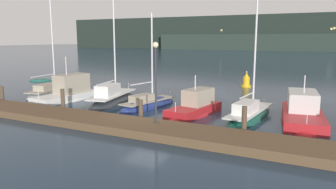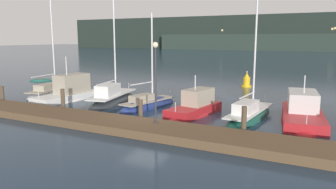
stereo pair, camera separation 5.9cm
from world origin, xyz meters
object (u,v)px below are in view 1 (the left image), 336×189
(sailboat_berth_6, at_px, (249,116))
(motorboat_berth_5, at_px, (195,110))
(sailboat_berth_3, at_px, (112,100))
(sailboat_berth_1, at_px, (52,94))
(motorboat_berth_2, at_px, (68,95))
(channel_buoy, at_px, (246,81))
(dock_lamppost, at_px, (156,70))
(sailboat_berth_4, at_px, (148,106))
(rowboat_adrift, at_px, (40,81))
(motorboat_berth_7, at_px, (302,116))

(sailboat_berth_6, bearing_deg, motorboat_berth_5, -172.48)
(sailboat_berth_3, relative_size, motorboat_berth_5, 1.73)
(sailboat_berth_1, xyz_separation_m, motorboat_berth_2, (3.26, -1.30, 0.30))
(sailboat_berth_3, height_order, channel_buoy, sailboat_berth_3)
(channel_buoy, bearing_deg, sailboat_berth_6, -75.79)
(channel_buoy, distance_m, dock_lamppost, 19.42)
(sailboat_berth_4, height_order, rowboat_adrift, sailboat_berth_4)
(sailboat_berth_3, bearing_deg, channel_buoy, 60.35)
(sailboat_berth_6, distance_m, channel_buoy, 14.43)
(sailboat_berth_1, height_order, sailboat_berth_4, sailboat_berth_1)
(sailboat_berth_4, bearing_deg, motorboat_berth_2, -176.74)
(motorboat_berth_5, bearing_deg, sailboat_berth_3, 173.27)
(sailboat_berth_4, relative_size, channel_buoy, 4.58)
(sailboat_berth_3, relative_size, motorboat_berth_7, 1.26)
(channel_buoy, bearing_deg, motorboat_berth_7, -63.00)
(sailboat_berth_4, distance_m, sailboat_berth_6, 7.65)
(sailboat_berth_1, xyz_separation_m, motorboat_berth_5, (14.83, -1.34, 0.18))
(motorboat_berth_5, distance_m, sailboat_berth_6, 3.68)
(sailboat_berth_6, bearing_deg, sailboat_berth_3, 177.88)
(motorboat_berth_2, distance_m, rowboat_adrift, 14.56)
(motorboat_berth_2, height_order, rowboat_adrift, motorboat_berth_2)
(motorboat_berth_2, height_order, channel_buoy, motorboat_berth_2)
(sailboat_berth_1, bearing_deg, channel_buoy, 41.30)
(sailboat_berth_3, relative_size, channel_buoy, 5.73)
(channel_buoy, bearing_deg, sailboat_berth_4, -106.35)
(motorboat_berth_2, distance_m, sailboat_berth_6, 15.23)
(channel_buoy, xyz_separation_m, dock_lamppost, (-0.55, -19.20, 2.83))
(motorboat_berth_5, bearing_deg, rowboat_adrift, 161.16)
(motorboat_berth_2, distance_m, sailboat_berth_4, 7.59)
(sailboat_berth_3, distance_m, motorboat_berth_7, 14.41)
(sailboat_berth_4, relative_size, motorboat_berth_7, 1.01)
(sailboat_berth_6, bearing_deg, motorboat_berth_7, 15.39)
(channel_buoy, bearing_deg, sailboat_berth_1, -138.70)
(sailboat_berth_1, relative_size, rowboat_adrift, 3.73)
(sailboat_berth_6, height_order, dock_lamppost, sailboat_berth_6)
(motorboat_berth_5, bearing_deg, dock_lamppost, -95.38)
(sailboat_berth_1, height_order, sailboat_berth_3, sailboat_berth_3)
(motorboat_berth_7, height_order, dock_lamppost, dock_lamppost)
(channel_buoy, bearing_deg, dock_lamppost, -91.65)
(sailboat_berth_1, height_order, motorboat_berth_2, sailboat_berth_1)
(sailboat_berth_4, relative_size, rowboat_adrift, 3.04)
(motorboat_berth_5, height_order, rowboat_adrift, motorboat_berth_5)
(motorboat_berth_5, distance_m, channel_buoy, 14.47)
(motorboat_berth_2, relative_size, sailboat_berth_4, 0.86)
(motorboat_berth_7, height_order, rowboat_adrift, motorboat_berth_7)
(sailboat_berth_3, bearing_deg, motorboat_berth_2, -167.67)
(sailboat_berth_1, height_order, rowboat_adrift, sailboat_berth_1)
(rowboat_adrift, bearing_deg, channel_buoy, 14.99)
(motorboat_berth_2, relative_size, rowboat_adrift, 2.62)
(motorboat_berth_2, relative_size, sailboat_berth_3, 0.69)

